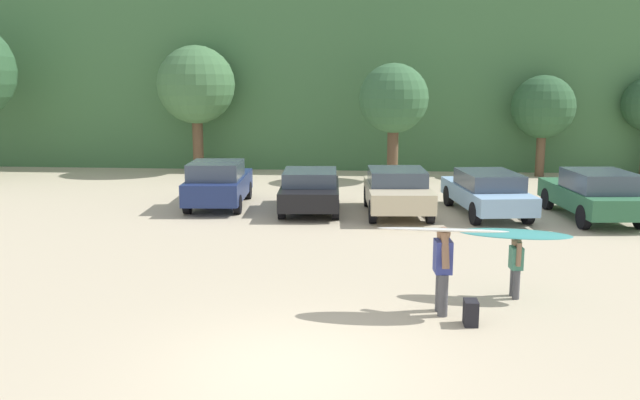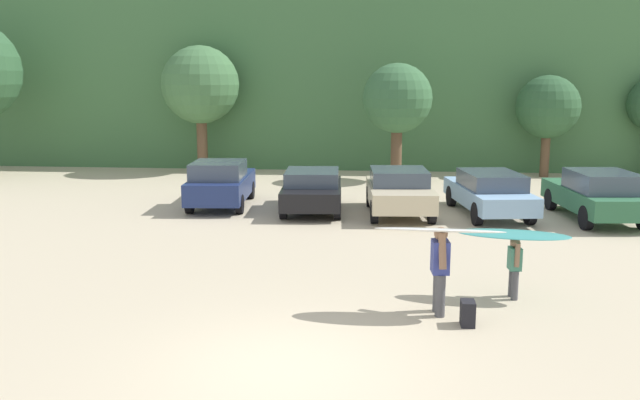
{
  "view_description": "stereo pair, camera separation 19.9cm",
  "coord_description": "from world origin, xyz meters",
  "px_view_note": "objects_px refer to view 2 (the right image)",
  "views": [
    {
      "loc": [
        1.22,
        -9.26,
        4.26
      ],
      "look_at": [
        -0.11,
        6.63,
        1.36
      ],
      "focal_mm": 37.12,
      "sensor_mm": 36.0,
      "label": 1
    },
    {
      "loc": [
        1.42,
        -9.24,
        4.26
      ],
      "look_at": [
        -0.11,
        6.63,
        1.36
      ],
      "focal_mm": 37.12,
      "sensor_mm": 36.0,
      "label": 2
    }
  ],
  "objects_px": {
    "person_adult": "(440,265)",
    "parked_car_forest_green": "(597,194)",
    "surfboard_white": "(440,230)",
    "parked_car_champagne": "(399,190)",
    "backpack_dropped": "(468,313)",
    "parked_car_navy": "(221,183)",
    "parked_car_sky_blue": "(489,192)",
    "person_child": "(514,264)",
    "parked_car_black": "(312,189)",
    "surfboard_teal": "(513,234)"
  },
  "relations": [
    {
      "from": "parked_car_black",
      "to": "parked_car_champagne",
      "type": "bearing_deg",
      "value": -98.94
    },
    {
      "from": "parked_car_forest_green",
      "to": "parked_car_navy",
      "type": "bearing_deg",
      "value": 79.45
    },
    {
      "from": "parked_car_forest_green",
      "to": "person_child",
      "type": "relative_size",
      "value": 3.85
    },
    {
      "from": "surfboard_teal",
      "to": "person_adult",
      "type": "bearing_deg",
      "value": 43.02
    },
    {
      "from": "parked_car_forest_green",
      "to": "surfboard_teal",
      "type": "distance_m",
      "value": 8.86
    },
    {
      "from": "parked_car_sky_blue",
      "to": "parked_car_forest_green",
      "type": "xyz_separation_m",
      "value": [
        3.18,
        -0.47,
        0.06
      ]
    },
    {
      "from": "surfboard_teal",
      "to": "backpack_dropped",
      "type": "distance_m",
      "value": 2.15
    },
    {
      "from": "parked_car_sky_blue",
      "to": "surfboard_white",
      "type": "relative_size",
      "value": 2.04
    },
    {
      "from": "surfboard_teal",
      "to": "backpack_dropped",
      "type": "relative_size",
      "value": 4.99
    },
    {
      "from": "parked_car_forest_green",
      "to": "backpack_dropped",
      "type": "xyz_separation_m",
      "value": [
        -5.03,
        -9.44,
        -0.59
      ]
    },
    {
      "from": "parked_car_sky_blue",
      "to": "backpack_dropped",
      "type": "xyz_separation_m",
      "value": [
        -1.86,
        -9.91,
        -0.53
      ]
    },
    {
      "from": "parked_car_navy",
      "to": "parked_car_forest_green",
      "type": "relative_size",
      "value": 0.92
    },
    {
      "from": "parked_car_navy",
      "to": "person_child",
      "type": "xyz_separation_m",
      "value": [
        8.1,
        -8.93,
        -0.12
      ]
    },
    {
      "from": "person_child",
      "to": "parked_car_navy",
      "type": "bearing_deg",
      "value": -51.95
    },
    {
      "from": "parked_car_champagne",
      "to": "backpack_dropped",
      "type": "xyz_separation_m",
      "value": [
        1.0,
        -9.76,
        -0.55
      ]
    },
    {
      "from": "surfboard_teal",
      "to": "parked_car_sky_blue",
      "type": "bearing_deg",
      "value": -86.98
    },
    {
      "from": "parked_car_black",
      "to": "surfboard_teal",
      "type": "bearing_deg",
      "value": -153.8
    },
    {
      "from": "parked_car_black",
      "to": "person_child",
      "type": "distance_m",
      "value": 9.75
    },
    {
      "from": "parked_car_black",
      "to": "person_adult",
      "type": "bearing_deg",
      "value": -164.0
    },
    {
      "from": "parked_car_champagne",
      "to": "parked_car_sky_blue",
      "type": "distance_m",
      "value": 2.86
    },
    {
      "from": "person_child",
      "to": "surfboard_white",
      "type": "xyz_separation_m",
      "value": [
        -1.58,
        -1.12,
        0.91
      ]
    },
    {
      "from": "surfboard_white",
      "to": "parked_car_champagne",
      "type": "bearing_deg",
      "value": -84.06
    },
    {
      "from": "parked_car_black",
      "to": "person_child",
      "type": "bearing_deg",
      "value": -153.33
    },
    {
      "from": "surfboard_white",
      "to": "backpack_dropped",
      "type": "distance_m",
      "value": 1.54
    },
    {
      "from": "parked_car_black",
      "to": "backpack_dropped",
      "type": "height_order",
      "value": "parked_car_black"
    },
    {
      "from": "parked_car_sky_blue",
      "to": "backpack_dropped",
      "type": "distance_m",
      "value": 10.1
    },
    {
      "from": "parked_car_navy",
      "to": "backpack_dropped",
      "type": "xyz_separation_m",
      "value": [
        7.01,
        -10.53,
        -0.59
      ]
    },
    {
      "from": "parked_car_sky_blue",
      "to": "person_child",
      "type": "relative_size",
      "value": 4.0
    },
    {
      "from": "parked_car_black",
      "to": "parked_car_sky_blue",
      "type": "distance_m",
      "value": 5.69
    },
    {
      "from": "parked_car_champagne",
      "to": "person_adult",
      "type": "bearing_deg",
      "value": 179.28
    },
    {
      "from": "person_child",
      "to": "surfboard_white",
      "type": "bearing_deg",
      "value": 31.27
    },
    {
      "from": "parked_car_sky_blue",
      "to": "surfboard_teal",
      "type": "xyz_separation_m",
      "value": [
        -0.84,
        -8.35,
        0.55
      ]
    },
    {
      "from": "parked_car_navy",
      "to": "parked_car_forest_green",
      "type": "distance_m",
      "value": 12.1
    },
    {
      "from": "backpack_dropped",
      "to": "parked_car_champagne",
      "type": "bearing_deg",
      "value": 95.86
    },
    {
      "from": "person_adult",
      "to": "parked_car_forest_green",
      "type": "bearing_deg",
      "value": -125.89
    },
    {
      "from": "parked_car_forest_green",
      "to": "person_child",
      "type": "height_order",
      "value": "parked_car_forest_green"
    },
    {
      "from": "parked_car_black",
      "to": "parked_car_champagne",
      "type": "distance_m",
      "value": 2.84
    },
    {
      "from": "parked_car_black",
      "to": "surfboard_white",
      "type": "bearing_deg",
      "value": -164.32
    },
    {
      "from": "surfboard_white",
      "to": "surfboard_teal",
      "type": "bearing_deg",
      "value": -141.72
    },
    {
      "from": "parked_car_black",
      "to": "backpack_dropped",
      "type": "relative_size",
      "value": 9.05
    },
    {
      "from": "parked_car_black",
      "to": "surfboard_teal",
      "type": "xyz_separation_m",
      "value": [
        4.85,
        -8.46,
        0.58
      ]
    },
    {
      "from": "parked_car_forest_green",
      "to": "person_child",
      "type": "xyz_separation_m",
      "value": [
        -3.95,
        -7.83,
        -0.12
      ]
    },
    {
      "from": "parked_car_forest_green",
      "to": "person_adult",
      "type": "distance_m",
      "value": 10.45
    },
    {
      "from": "parked_car_forest_green",
      "to": "parked_car_sky_blue",
      "type": "bearing_deg",
      "value": 76.17
    },
    {
      "from": "parked_car_sky_blue",
      "to": "person_child",
      "type": "xyz_separation_m",
      "value": [
        -0.77,
        -8.31,
        -0.07
      ]
    },
    {
      "from": "parked_car_sky_blue",
      "to": "parked_car_black",
      "type": "bearing_deg",
      "value": 80.24
    },
    {
      "from": "parked_car_navy",
      "to": "person_child",
      "type": "height_order",
      "value": "parked_car_navy"
    },
    {
      "from": "parked_car_navy",
      "to": "surfboard_teal",
      "type": "xyz_separation_m",
      "value": [
        8.03,
        -8.97,
        0.49
      ]
    },
    {
      "from": "parked_car_black",
      "to": "backpack_dropped",
      "type": "xyz_separation_m",
      "value": [
        3.83,
        -10.02,
        -0.5
      ]
    },
    {
      "from": "backpack_dropped",
      "to": "parked_car_black",
      "type": "bearing_deg",
      "value": 110.92
    }
  ]
}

